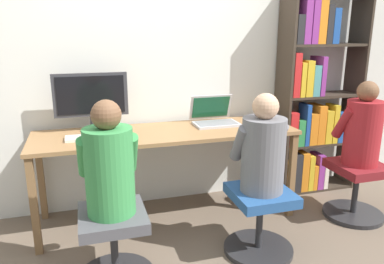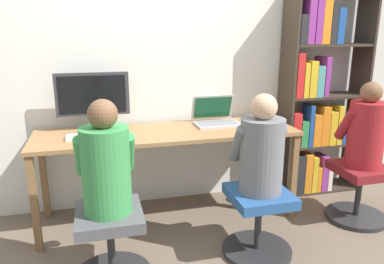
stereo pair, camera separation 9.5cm
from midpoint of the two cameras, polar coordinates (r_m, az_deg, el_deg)
name	(u,v)px [view 1 (the left image)]	position (r m, az deg, el deg)	size (l,w,h in m)	color
ground_plane	(177,235)	(3.03, -3.21, -15.34)	(14.00, 14.00, 0.00)	brown
wall_back	(156,59)	(3.29, -6.42, 11.00)	(10.00, 0.05, 2.60)	silver
desk	(167,140)	(3.03, -4.78, -1.21)	(2.09, 0.62, 0.76)	olive
desktop_monitor	(91,99)	(3.08, -15.98, 4.82)	(0.57, 0.19, 0.46)	#333338
laptop	(215,118)	(3.23, 2.61, 2.13)	(0.38, 0.31, 0.24)	#B7B7BC
keyboard	(93,137)	(2.90, -15.76, -0.72)	(0.40, 0.14, 0.03)	silver
computer_mouse_by_keyboard	(127,134)	(2.90, -10.76, -0.37)	(0.06, 0.10, 0.03)	#99999E
office_chair_left	(114,244)	(2.48, -12.91, -16.30)	(0.49, 0.49, 0.48)	#262628
office_chair_right	(260,218)	(2.74, 9.27, -12.89)	(0.49, 0.49, 0.48)	#262628
person_at_monitor	(109,165)	(2.26, -13.70, -4.91)	(0.35, 0.33, 0.69)	#388C47
person_at_laptop	(263,149)	(2.54, 9.71, -2.64)	(0.36, 0.33, 0.67)	slate
bookshelf	(312,104)	(3.69, 17.14, 4.15)	(0.80, 0.29, 1.89)	#382D23
office_chair_side	(356,188)	(3.45, 22.96, -7.83)	(0.49, 0.49, 0.48)	#262628
person_near_shelf	(363,128)	(3.29, 23.82, 0.50)	(0.35, 0.33, 0.68)	maroon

